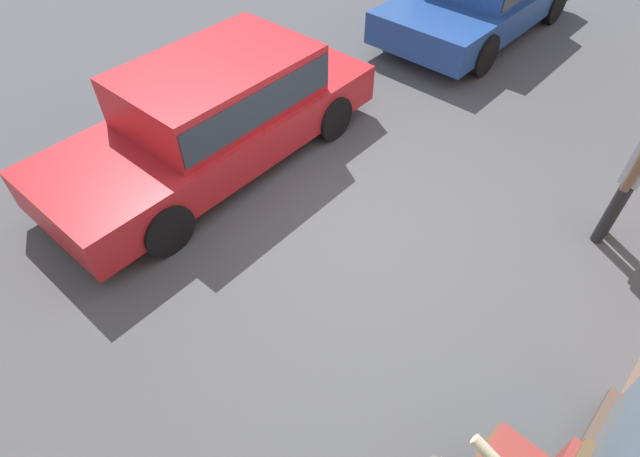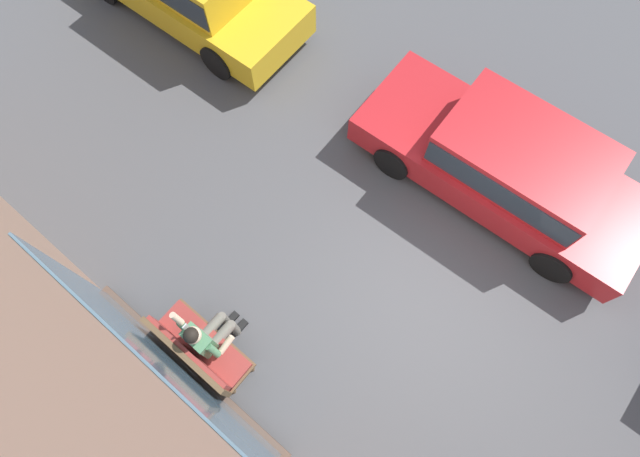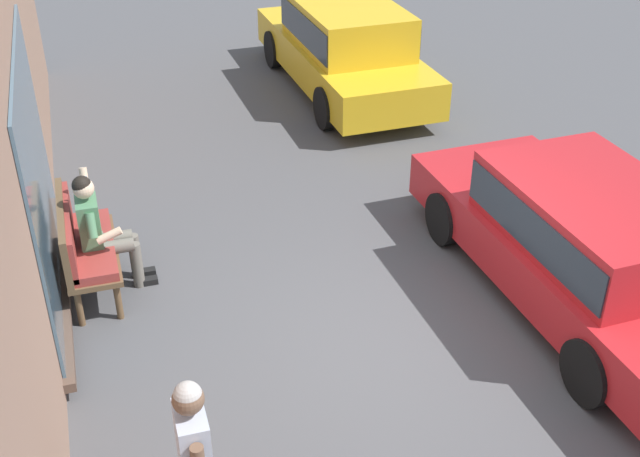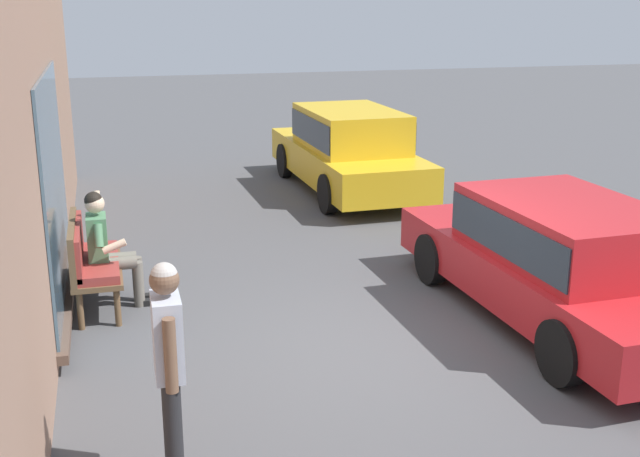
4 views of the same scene
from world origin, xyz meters
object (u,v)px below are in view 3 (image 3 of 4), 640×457
Objects in this scene: person_on_phone at (101,229)px; parked_car_mid at (586,239)px; bench at (81,242)px; parked_car_far at (345,44)px.

parked_car_mid is at bearing -109.96° from person_on_phone.
parked_car_far is (4.70, -4.55, 0.23)m from bench.
parked_car_mid is at bearing -176.08° from parked_car_far.
person_on_phone is 0.29× the size of parked_car_far.
bench is 0.26m from person_on_phone.
person_on_phone is 5.07m from parked_car_mid.
parked_car_far is at bearing 3.92° from parked_car_mid.
bench is 0.31× the size of parked_car_mid.
bench is 5.29m from parked_car_mid.
bench is 0.30× the size of parked_car_far.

